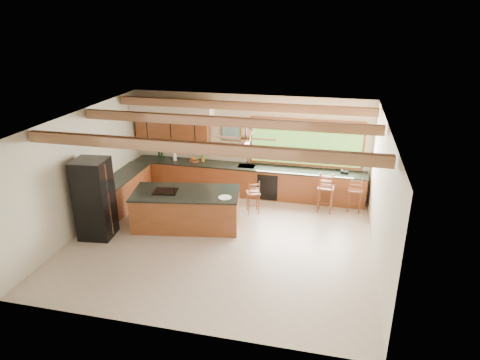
# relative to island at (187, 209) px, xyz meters

# --- Properties ---
(ground) EXTENTS (7.20, 7.20, 0.00)m
(ground) POSITION_rel_island_xyz_m (1.08, -0.57, -0.47)
(ground) COLOR #BCAD9C
(ground) RESTS_ON ground
(room_shell) EXTENTS (7.27, 6.54, 3.02)m
(room_shell) POSITION_rel_island_xyz_m (0.91, 0.08, 1.74)
(room_shell) COLOR beige
(room_shell) RESTS_ON ground
(counter_run) EXTENTS (7.12, 3.10, 1.22)m
(counter_run) POSITION_rel_island_xyz_m (0.26, 1.95, -0.01)
(counter_run) COLOR brown
(counter_run) RESTS_ON ground
(island) EXTENTS (2.89, 1.72, 0.97)m
(island) POSITION_rel_island_xyz_m (0.00, 0.00, 0.00)
(island) COLOR brown
(island) RESTS_ON ground
(refrigerator) EXTENTS (0.85, 0.83, 2.00)m
(refrigerator) POSITION_rel_island_xyz_m (-1.97, -1.02, 0.52)
(refrigerator) COLOR black
(refrigerator) RESTS_ON ground
(bar_stool_a) EXTENTS (0.46, 0.46, 0.98)m
(bar_stool_a) POSITION_rel_island_xyz_m (1.52, 1.11, 0.10)
(bar_stool_a) COLOR brown
(bar_stool_a) RESTS_ON ground
(bar_stool_b) EXTENTS (0.46, 0.46, 1.14)m
(bar_stool_b) POSITION_rel_island_xyz_m (3.49, 1.82, 0.20)
(bar_stool_b) COLOR brown
(bar_stool_b) RESTS_ON ground
(bar_stool_c) EXTENTS (0.46, 0.46, 1.19)m
(bar_stool_c) POSITION_rel_island_xyz_m (3.47, 1.63, 0.23)
(bar_stool_c) COLOR brown
(bar_stool_c) RESTS_ON ground
(bar_stool_d) EXTENTS (0.38, 0.38, 1.06)m
(bar_stool_d) POSITION_rel_island_xyz_m (4.26, 1.82, 0.15)
(bar_stool_d) COLOR brown
(bar_stool_d) RESTS_ON ground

